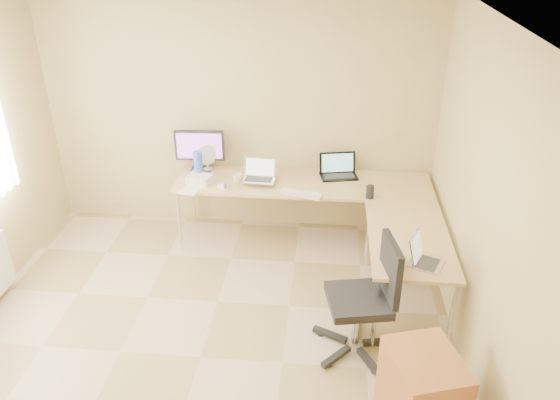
# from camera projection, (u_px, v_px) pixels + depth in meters

# --- Properties ---
(floor) EXTENTS (4.50, 4.50, 0.00)m
(floor) POSITION_uv_depth(u_px,v_px,m) (200.00, 357.00, 4.45)
(floor) COLOR tan
(floor) RESTS_ON ground
(ceiling) EXTENTS (4.50, 4.50, 0.00)m
(ceiling) POSITION_uv_depth(u_px,v_px,m) (171.00, 29.00, 3.24)
(ceiling) COLOR white
(ceiling) RESTS_ON ground
(wall_back) EXTENTS (4.50, 0.00, 4.50)m
(wall_back) POSITION_uv_depth(u_px,v_px,m) (239.00, 115.00, 5.82)
(wall_back) COLOR tan
(wall_back) RESTS_ON ground
(wall_right) EXTENTS (0.00, 4.50, 4.50)m
(wall_right) POSITION_uv_depth(u_px,v_px,m) (494.00, 233.00, 3.67)
(wall_right) COLOR tan
(wall_right) RESTS_ON ground
(desk_main) EXTENTS (2.65, 0.70, 0.73)m
(desk_main) POSITION_uv_depth(u_px,v_px,m) (303.00, 212.00, 5.85)
(desk_main) COLOR tan
(desk_main) RESTS_ON ground
(desk_return) EXTENTS (0.70, 1.30, 0.73)m
(desk_return) POSITION_uv_depth(u_px,v_px,m) (405.00, 271.00, 4.88)
(desk_return) COLOR tan
(desk_return) RESTS_ON ground
(monitor) EXTENTS (0.54, 0.20, 0.46)m
(monitor) POSITION_uv_depth(u_px,v_px,m) (200.00, 150.00, 5.84)
(monitor) COLOR #252525
(monitor) RESTS_ON desk_main
(book_stack) EXTENTS (0.21, 0.28, 0.04)m
(book_stack) POSITION_uv_depth(u_px,v_px,m) (264.00, 178.00, 5.71)
(book_stack) COLOR #1F8165
(book_stack) RESTS_ON desk_main
(laptop_center) EXTENTS (0.35, 0.27, 0.21)m
(laptop_center) POSITION_uv_depth(u_px,v_px,m) (259.00, 171.00, 5.56)
(laptop_center) COLOR silver
(laptop_center) RESTS_ON desk_main
(laptop_black) EXTENTS (0.43, 0.36, 0.24)m
(laptop_black) POSITION_uv_depth(u_px,v_px,m) (339.00, 166.00, 5.73)
(laptop_black) COLOR black
(laptop_black) RESTS_ON desk_main
(keyboard) EXTENTS (0.44, 0.25, 0.02)m
(keyboard) POSITION_uv_depth(u_px,v_px,m) (301.00, 194.00, 5.41)
(keyboard) COLOR silver
(keyboard) RESTS_ON desk_main
(mouse) EXTENTS (0.11, 0.10, 0.03)m
(mouse) POSITION_uv_depth(u_px,v_px,m) (316.00, 194.00, 5.39)
(mouse) COLOR white
(mouse) RESTS_ON desk_main
(mug) EXTENTS (0.11, 0.11, 0.09)m
(mug) POSITION_uv_depth(u_px,v_px,m) (237.00, 178.00, 5.65)
(mug) COLOR silver
(mug) RESTS_ON desk_main
(cd_stack) EXTENTS (0.16, 0.16, 0.03)m
(cd_stack) POSITION_uv_depth(u_px,v_px,m) (224.00, 188.00, 5.51)
(cd_stack) COLOR white
(cd_stack) RESTS_ON desk_main
(water_bottle) EXTENTS (0.11, 0.11, 0.31)m
(water_bottle) POSITION_uv_depth(u_px,v_px,m) (198.00, 166.00, 5.66)
(water_bottle) COLOR blue
(water_bottle) RESTS_ON desk_main
(papers) EXTENTS (0.23, 0.29, 0.01)m
(papers) POSITION_uv_depth(u_px,v_px,m) (191.00, 189.00, 5.52)
(papers) COLOR white
(papers) RESTS_ON desk_main
(white_box) EXTENTS (0.29, 0.24, 0.09)m
(white_box) POSITION_uv_depth(u_px,v_px,m) (200.00, 179.00, 5.64)
(white_box) COLOR silver
(white_box) RESTS_ON desk_main
(desk_fan) EXTENTS (0.29, 0.29, 0.28)m
(desk_fan) POSITION_uv_depth(u_px,v_px,m) (207.00, 158.00, 5.87)
(desk_fan) COLOR silver
(desk_fan) RESTS_ON desk_main
(black_cup) EXTENTS (0.08, 0.08, 0.13)m
(black_cup) POSITION_uv_depth(u_px,v_px,m) (370.00, 192.00, 5.33)
(black_cup) COLOR black
(black_cup) RESTS_ON desk_main
(laptop_return) EXTENTS (0.36, 0.33, 0.20)m
(laptop_return) POSITION_uv_depth(u_px,v_px,m) (428.00, 254.00, 4.29)
(laptop_return) COLOR silver
(laptop_return) RESTS_ON desk_return
(office_chair) EXTENTS (0.72, 0.72, 1.02)m
(office_chair) POSITION_uv_depth(u_px,v_px,m) (358.00, 299.00, 4.31)
(office_chair) COLOR black
(office_chair) RESTS_ON ground
(cabinet) EXTENTS (0.56, 0.63, 0.73)m
(cabinet) POSITION_uv_depth(u_px,v_px,m) (421.00, 400.00, 3.60)
(cabinet) COLOR #A5552B
(cabinet) RESTS_ON ground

